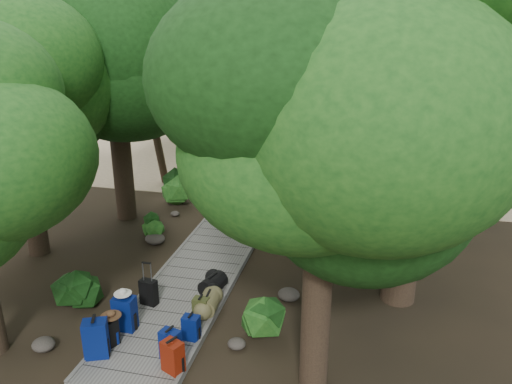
% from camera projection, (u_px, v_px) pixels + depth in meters
% --- Properties ---
extents(ground, '(120.00, 120.00, 0.00)m').
position_uv_depth(ground, '(207.00, 265.00, 13.30)').
color(ground, '#2E2417').
rests_on(ground, ground).
extents(sand_beach, '(40.00, 22.00, 0.02)m').
position_uv_depth(sand_beach, '(298.00, 133.00, 27.95)').
color(sand_beach, '#CDB18A').
rests_on(sand_beach, ground).
extents(distant_hill, '(32.00, 16.00, 12.00)m').
position_uv_depth(distant_hill, '(35.00, 64.00, 65.91)').
color(distant_hill, black).
rests_on(distant_hill, ground).
extents(boardwalk, '(2.00, 12.00, 0.12)m').
position_uv_depth(boardwalk, '(218.00, 247.00, 14.20)').
color(boardwalk, gray).
rests_on(boardwalk, ground).
extents(backpack_left_a, '(0.54, 0.46, 0.85)m').
position_uv_depth(backpack_left_a, '(96.00, 337.00, 9.45)').
color(backpack_left_a, navy).
rests_on(backpack_left_a, boardwalk).
extents(backpack_left_b, '(0.40, 0.35, 0.61)m').
position_uv_depth(backpack_left_b, '(109.00, 330.00, 9.85)').
color(backpack_left_b, black).
rests_on(backpack_left_b, boardwalk).
extents(backpack_left_c, '(0.44, 0.32, 0.82)m').
position_uv_depth(backpack_left_c, '(125.00, 311.00, 10.28)').
color(backpack_left_c, navy).
rests_on(backpack_left_c, boardwalk).
extents(backpack_left_d, '(0.38, 0.34, 0.48)m').
position_uv_depth(backpack_left_d, '(148.00, 292.00, 11.33)').
color(backpack_left_d, navy).
rests_on(backpack_left_d, boardwalk).
extents(backpack_right_a, '(0.46, 0.41, 0.68)m').
position_uv_depth(backpack_right_a, '(173.00, 355.00, 9.08)').
color(backpack_right_a, maroon).
rests_on(backpack_right_a, boardwalk).
extents(backpack_right_b, '(0.42, 0.34, 0.67)m').
position_uv_depth(backpack_right_b, '(170.00, 343.00, 9.41)').
color(backpack_right_b, navy).
rests_on(backpack_right_b, boardwalk).
extents(backpack_right_c, '(0.34, 0.25, 0.57)m').
position_uv_depth(backpack_right_c, '(191.00, 326.00, 10.00)').
color(backpack_right_c, navy).
rests_on(backpack_right_c, boardwalk).
extents(backpack_right_d, '(0.34, 0.25, 0.50)m').
position_uv_depth(backpack_right_d, '(201.00, 307.00, 10.74)').
color(backpack_right_d, '#3C431A').
rests_on(backpack_right_d, boardwalk).
extents(duffel_right_khaki, '(0.47, 0.67, 0.43)m').
position_uv_depth(duffel_right_khaki, '(209.00, 302.00, 10.95)').
color(duffel_right_khaki, brown).
rests_on(duffel_right_khaki, boardwalk).
extents(duffel_right_black, '(0.59, 0.76, 0.42)m').
position_uv_depth(duffel_right_black, '(213.00, 284.00, 11.71)').
color(duffel_right_black, black).
rests_on(duffel_right_black, boardwalk).
extents(suitcase_on_boardwalk, '(0.42, 0.28, 0.60)m').
position_uv_depth(suitcase_on_boardwalk, '(149.00, 292.00, 11.20)').
color(suitcase_on_boardwalk, black).
rests_on(suitcase_on_boardwalk, boardwalk).
extents(lone_suitcase_on_sand, '(0.47, 0.36, 0.65)m').
position_uv_depth(lone_suitcase_on_sand, '(278.00, 167.00, 20.57)').
color(lone_suitcase_on_sand, black).
rests_on(lone_suitcase_on_sand, sand_beach).
extents(hat_brown, '(0.41, 0.41, 0.12)m').
position_uv_depth(hat_brown, '(111.00, 313.00, 9.76)').
color(hat_brown, '#51351E').
rests_on(hat_brown, backpack_left_b).
extents(hat_white, '(0.36, 0.36, 0.12)m').
position_uv_depth(hat_white, '(122.00, 291.00, 10.14)').
color(hat_white, silver).
rests_on(hat_white, backpack_left_c).
extents(kayak, '(0.79, 3.04, 0.30)m').
position_uv_depth(kayak, '(217.00, 151.00, 23.64)').
color(kayak, '#BF3510').
rests_on(kayak, sand_beach).
extents(sun_lounger, '(0.84, 1.98, 0.62)m').
position_uv_depth(sun_lounger, '(337.00, 158.00, 21.87)').
color(sun_lounger, silver).
rests_on(sun_lounger, sand_beach).
extents(tree_right_a, '(4.36, 4.36, 7.27)m').
position_uv_depth(tree_right_a, '(322.00, 195.00, 7.84)').
color(tree_right_a, black).
rests_on(tree_right_a, ground).
extents(tree_right_b, '(6.31, 6.31, 11.27)m').
position_uv_depth(tree_right_b, '(424.00, 50.00, 9.83)').
color(tree_right_b, black).
rests_on(tree_right_b, ground).
extents(tree_right_c, '(5.60, 5.60, 9.70)m').
position_uv_depth(tree_right_c, '(380.00, 76.00, 12.48)').
color(tree_right_c, black).
rests_on(tree_right_c, ground).
extents(tree_right_d, '(6.53, 6.53, 11.97)m').
position_uv_depth(tree_right_d, '(418.00, 27.00, 13.52)').
color(tree_right_d, black).
rests_on(tree_right_d, ground).
extents(tree_right_e, '(5.64, 5.64, 10.15)m').
position_uv_depth(tree_right_e, '(374.00, 50.00, 17.77)').
color(tree_right_e, black).
rests_on(tree_right_e, ground).
extents(tree_right_f, '(6.28, 6.28, 11.21)m').
position_uv_depth(tree_right_f, '(458.00, 34.00, 18.07)').
color(tree_right_f, black).
rests_on(tree_right_f, ground).
extents(tree_left_b, '(4.47, 4.47, 8.04)m').
position_uv_depth(tree_left_b, '(17.00, 110.00, 12.63)').
color(tree_left_b, black).
rests_on(tree_left_b, ground).
extents(tree_left_c, '(5.14, 5.14, 8.94)m').
position_uv_depth(tree_left_c, '(114.00, 79.00, 14.90)').
color(tree_left_c, black).
rests_on(tree_left_c, ground).
extents(tree_back_a, '(5.57, 5.57, 9.65)m').
position_uv_depth(tree_back_a, '(274.00, 44.00, 25.56)').
color(tree_back_a, black).
rests_on(tree_back_a, ground).
extents(tree_back_b, '(5.51, 5.51, 9.83)m').
position_uv_depth(tree_back_b, '(330.00, 41.00, 26.38)').
color(tree_back_b, black).
rests_on(tree_back_b, ground).
extents(tree_back_c, '(5.21, 5.21, 9.37)m').
position_uv_depth(tree_back_c, '(409.00, 49.00, 24.37)').
color(tree_back_c, black).
rests_on(tree_back_c, ground).
extents(tree_back_d, '(5.30, 5.30, 8.84)m').
position_uv_depth(tree_back_d, '(191.00, 52.00, 25.65)').
color(tree_back_d, black).
rests_on(tree_back_d, ground).
extents(palm_right_a, '(3.86, 3.86, 6.58)m').
position_uv_depth(palm_right_a, '(342.00, 108.00, 16.85)').
color(palm_right_a, '#133C10').
rests_on(palm_right_a, ground).
extents(palm_right_b, '(4.54, 4.54, 8.76)m').
position_uv_depth(palm_right_b, '(399.00, 62.00, 20.83)').
color(palm_right_b, '#133C10').
rests_on(palm_right_b, ground).
extents(palm_right_c, '(4.67, 4.67, 7.44)m').
position_uv_depth(palm_right_c, '(331.00, 73.00, 22.98)').
color(palm_right_c, '#133C10').
rests_on(palm_right_c, ground).
extents(palm_left_a, '(4.03, 4.03, 6.42)m').
position_uv_depth(palm_left_a, '(154.00, 101.00, 18.68)').
color(palm_left_a, '#133C10').
rests_on(palm_left_a, ground).
extents(rock_left_a, '(0.46, 0.42, 0.25)m').
position_uv_depth(rock_left_a, '(44.00, 344.00, 9.90)').
color(rock_left_a, '#4C473F').
rests_on(rock_left_a, ground).
extents(rock_left_b, '(0.36, 0.33, 0.20)m').
position_uv_depth(rock_left_b, '(76.00, 284.00, 12.15)').
color(rock_left_b, '#4C473F').
rests_on(rock_left_b, ground).
extents(rock_left_c, '(0.58, 0.52, 0.32)m').
position_uv_depth(rock_left_c, '(155.00, 239.00, 14.46)').
color(rock_left_c, '#4C473F').
rests_on(rock_left_c, ground).
extents(rock_left_d, '(0.30, 0.27, 0.16)m').
position_uv_depth(rock_left_d, '(175.00, 214.00, 16.47)').
color(rock_left_d, '#4C473F').
rests_on(rock_left_d, ground).
extents(rock_right_a, '(0.37, 0.33, 0.20)m').
position_uv_depth(rock_right_a, '(237.00, 344.00, 9.96)').
color(rock_right_a, '#4C473F').
rests_on(rock_right_a, ground).
extents(rock_right_b, '(0.52, 0.46, 0.28)m').
position_uv_depth(rock_right_b, '(289.00, 295.00, 11.63)').
color(rock_right_b, '#4C473F').
rests_on(rock_right_b, ground).
extents(rock_right_c, '(0.34, 0.31, 0.19)m').
position_uv_depth(rock_right_c, '(276.00, 237.00, 14.75)').
color(rock_right_c, '#4C473F').
rests_on(rock_right_c, ground).
extents(rock_right_d, '(0.56, 0.50, 0.31)m').
position_uv_depth(rock_right_d, '(338.00, 210.00, 16.54)').
color(rock_right_d, '#4C473F').
rests_on(rock_right_d, ground).
extents(shrub_left_a, '(0.97, 0.97, 0.88)m').
position_uv_depth(shrub_left_a, '(78.00, 289.00, 11.27)').
color(shrub_left_a, '#174815').
rests_on(shrub_left_a, ground).
extents(shrub_left_b, '(0.77, 0.77, 0.69)m').
position_uv_depth(shrub_left_b, '(155.00, 228.00, 14.75)').
color(shrub_left_b, '#174815').
rests_on(shrub_left_b, ground).
extents(shrub_left_c, '(1.33, 1.33, 1.20)m').
position_uv_depth(shrub_left_c, '(177.00, 187.00, 17.45)').
color(shrub_left_c, '#174815').
rests_on(shrub_left_c, ground).
extents(shrub_right_a, '(1.05, 1.05, 0.94)m').
position_uv_depth(shrub_right_a, '(260.00, 320.00, 10.08)').
color(shrub_right_a, '#174815').
rests_on(shrub_right_a, ground).
extents(shrub_right_b, '(1.33, 1.33, 1.20)m').
position_uv_depth(shrub_right_b, '(313.00, 231.00, 13.93)').
color(shrub_right_b, '#174815').
rests_on(shrub_right_b, ground).
extents(shrub_right_c, '(0.96, 0.96, 0.86)m').
position_uv_depth(shrub_right_c, '(317.00, 187.00, 17.96)').
color(shrub_right_c, '#174815').
rests_on(shrub_right_c, ground).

